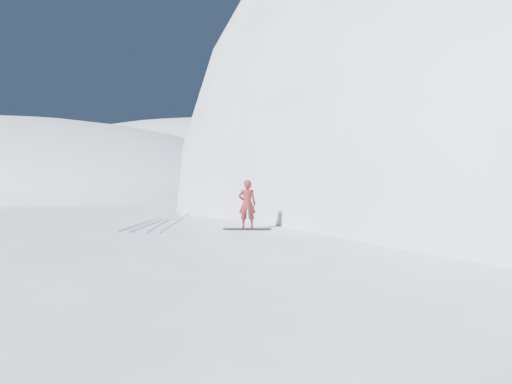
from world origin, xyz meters
TOP-DOWN VIEW (x-y plane):
  - ground at (0.00, 0.00)m, footprint 400.00×400.00m
  - near_ridge at (1.00, 3.00)m, footprint 36.00×28.00m
  - peak_shoulder at (10.00, 20.00)m, footprint 28.00×24.00m
  - far_ridge_c at (-40.00, 110.00)m, footprint 140.00×90.00m
  - wind_bumps at (-0.56, 2.12)m, footprint 16.00×14.40m
  - snowboard at (2.94, 3.16)m, footprint 1.52×0.68m
  - snowboarder at (2.94, 3.16)m, footprint 0.63×0.50m
  - board_tracks at (-0.63, 4.44)m, footprint 2.40×5.93m

SIDE VIEW (x-z plane):
  - ground at x=0.00m, z-range 0.00..0.00m
  - near_ridge at x=1.00m, z-range -2.40..2.40m
  - peak_shoulder at x=10.00m, z-range -9.00..9.00m
  - far_ridge_c at x=-40.00m, z-range -18.00..18.00m
  - wind_bumps at x=-0.56m, z-range -0.50..0.50m
  - snowboard at x=2.94m, z-range 2.40..2.42m
  - board_tracks at x=-0.63m, z-range 2.40..2.44m
  - snowboarder at x=2.94m, z-range 2.42..3.93m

